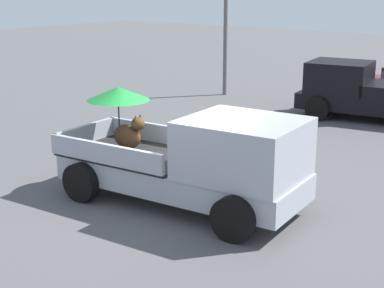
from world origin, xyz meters
TOP-DOWN VIEW (x-y plane):
  - ground_plane at (0.00, 0.00)m, footprint 80.00×80.00m
  - pickup_truck_main at (0.39, 0.04)m, footprint 5.19×2.61m
  - pickup_truck_red at (0.15, 9.48)m, footprint 5.03×2.77m
  - motel_sign at (-5.91, 10.12)m, footprint 1.40×0.16m

SIDE VIEW (x-z plane):
  - ground_plane at x=0.00m, z-range 0.00..0.00m
  - pickup_truck_red at x=0.15m, z-range -0.03..1.77m
  - pickup_truck_main at x=0.39m, z-range -0.12..2.06m
  - motel_sign at x=-5.91m, z-range 1.04..6.15m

